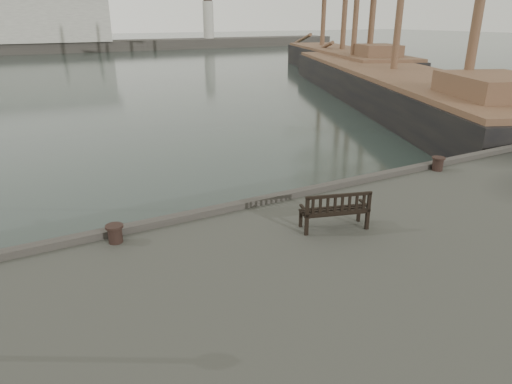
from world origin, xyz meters
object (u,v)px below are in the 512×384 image
tall_ship_main (391,92)px  bench (334,217)px  bollard_left (115,234)px  bollard_right (438,164)px  tall_ship_far (341,67)px

tall_ship_main → bench: bearing=-114.4°
bollard_left → tall_ship_main: 32.13m
bollard_left → tall_ship_main: size_ratio=0.01×
bollard_left → bollard_right: bearing=0.4°
tall_ship_main → bollard_left: bearing=-123.1°
bench → tall_ship_main: (21.58, 19.84, -1.12)m
bollard_right → tall_ship_far: tall_ship_far is taller
bollard_right → bollard_left: bearing=-179.6°
tall_ship_main → bollard_right: bearing=-107.8°
bench → bollard_right: (6.17, 2.01, -0.08)m
bench → tall_ship_main: bearing=59.3°
bollard_left → bollard_right: (11.24, 0.08, 0.02)m
bollard_left → tall_ship_main: tall_ship_main is taller
bench → bollard_left: 5.43m
bench → tall_ship_main: size_ratio=0.05×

